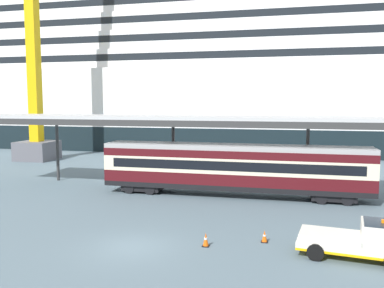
{
  "coord_description": "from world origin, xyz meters",
  "views": [
    {
      "loc": [
        7.76,
        -19.18,
        7.51
      ],
      "look_at": [
        1.06,
        8.86,
        4.5
      ],
      "focal_mm": 38.21,
      "sensor_mm": 36.0,
      "label": 1
    }
  ],
  "objects_px": {
    "train_carriage": "(234,167)",
    "traffic_cone_mid": "(265,236)",
    "cruise_ship": "(172,63)",
    "service_truck": "(365,239)",
    "traffic_cone_near": "(206,240)",
    "dockside_crane": "(33,2)"
  },
  "relations": [
    {
      "from": "cruise_ship",
      "to": "dockside_crane",
      "type": "xyz_separation_m",
      "value": [
        -11.41,
        -22.5,
        5.75
      ]
    },
    {
      "from": "traffic_cone_near",
      "to": "traffic_cone_mid",
      "type": "bearing_deg",
      "value": 24.75
    },
    {
      "from": "cruise_ship",
      "to": "service_truck",
      "type": "distance_m",
      "value": 55.43
    },
    {
      "from": "traffic_cone_mid",
      "to": "dockside_crane",
      "type": "distance_m",
      "value": 43.53
    },
    {
      "from": "train_carriage",
      "to": "dockside_crane",
      "type": "bearing_deg",
      "value": 152.09
    },
    {
      "from": "traffic_cone_near",
      "to": "traffic_cone_mid",
      "type": "height_order",
      "value": "traffic_cone_near"
    },
    {
      "from": "traffic_cone_mid",
      "to": "dockside_crane",
      "type": "bearing_deg",
      "value": 140.75
    },
    {
      "from": "train_carriage",
      "to": "traffic_cone_near",
      "type": "bearing_deg",
      "value": -89.38
    },
    {
      "from": "train_carriage",
      "to": "service_truck",
      "type": "bearing_deg",
      "value": -55.88
    },
    {
      "from": "traffic_cone_near",
      "to": "traffic_cone_mid",
      "type": "distance_m",
      "value": 3.23
    },
    {
      "from": "service_truck",
      "to": "dockside_crane",
      "type": "height_order",
      "value": "dockside_crane"
    },
    {
      "from": "cruise_ship",
      "to": "traffic_cone_mid",
      "type": "xyz_separation_m",
      "value": [
        18.75,
        -47.14,
        -13.7
      ]
    },
    {
      "from": "dockside_crane",
      "to": "cruise_ship",
      "type": "bearing_deg",
      "value": 63.11
    },
    {
      "from": "train_carriage",
      "to": "traffic_cone_mid",
      "type": "xyz_separation_m",
      "value": [
        3.06,
        -10.29,
        -1.98
      ]
    },
    {
      "from": "service_truck",
      "to": "traffic_cone_near",
      "type": "distance_m",
      "value": 7.76
    },
    {
      "from": "traffic_cone_near",
      "to": "service_truck",
      "type": "bearing_deg",
      "value": 0.26
    },
    {
      "from": "train_carriage",
      "to": "traffic_cone_near",
      "type": "xyz_separation_m",
      "value": [
        0.13,
        -11.64,
        -1.94
      ]
    },
    {
      "from": "cruise_ship",
      "to": "train_carriage",
      "type": "bearing_deg",
      "value": -66.94
    },
    {
      "from": "traffic_cone_near",
      "to": "train_carriage",
      "type": "bearing_deg",
      "value": 90.62
    },
    {
      "from": "cruise_ship",
      "to": "traffic_cone_near",
      "type": "height_order",
      "value": "cruise_ship"
    },
    {
      "from": "train_carriage",
      "to": "traffic_cone_near",
      "type": "distance_m",
      "value": 11.8
    },
    {
      "from": "dockside_crane",
      "to": "service_truck",
      "type": "bearing_deg",
      "value": -36.6
    }
  ]
}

